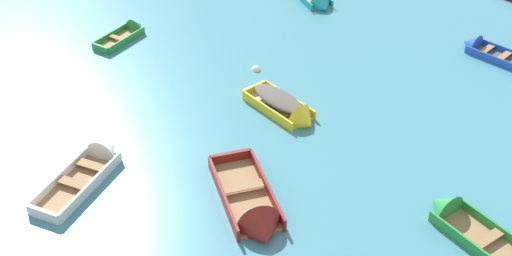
{
  "coord_description": "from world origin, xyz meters",
  "views": [
    {
      "loc": [
        -4.44,
        1.49,
        14.31
      ],
      "look_at": [
        0.0,
        20.42,
        0.15
      ],
      "focal_mm": 45.51,
      "sensor_mm": 36.0,
      "label": 1
    }
  ],
  "objects": [
    {
      "name": "rowboat_yellow_cluster_inner",
      "position": [
        1.43,
        21.16,
        0.29
      ],
      "size": [
        2.56,
        3.53,
        1.13
      ],
      "color": "beige",
      "rests_on": "ground_plane"
    },
    {
      "name": "mooring_buoy_between_boats_left",
      "position": [
        1.02,
        24.73,
        0.0
      ],
      "size": [
        0.39,
        0.39,
        0.39
      ],
      "primitive_type": "sphere",
      "color": "silver",
      "rests_on": "ground_plane"
    },
    {
      "name": "rowboat_turquoise_back_row_left",
      "position": [
        5.48,
        30.32,
        0.17
      ],
      "size": [
        1.65,
        3.82,
        1.11
      ],
      "color": "#99754C",
      "rests_on": "ground_plane"
    },
    {
      "name": "rowboat_green_near_camera",
      "position": [
        -4.02,
        29.18,
        0.15
      ],
      "size": [
        2.67,
        2.63,
        0.91
      ],
      "color": "#99754C",
      "rests_on": "ground_plane"
    },
    {
      "name": "rowboat_maroon_back_row_center",
      "position": [
        -1.11,
        15.8,
        0.21
      ],
      "size": [
        1.81,
        4.39,
        1.42
      ],
      "color": "#99754C",
      "rests_on": "ground_plane"
    },
    {
      "name": "rowboat_green_back_row_right",
      "position": [
        5.0,
        14.27,
        0.17
      ],
      "size": [
        2.48,
        3.81,
        1.17
      ],
      "color": "#99754C",
      "rests_on": "ground_plane"
    },
    {
      "name": "rowboat_white_center",
      "position": [
        -5.88,
        19.65,
        0.18
      ],
      "size": [
        3.34,
        3.91,
        1.16
      ],
      "color": "#99754C",
      "rests_on": "ground_plane"
    },
    {
      "name": "rowboat_blue_midfield_right",
      "position": [
        11.19,
        23.92,
        0.15
      ],
      "size": [
        2.63,
        3.34,
        1.03
      ],
      "color": "#4C4C51",
      "rests_on": "ground_plane"
    }
  ]
}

